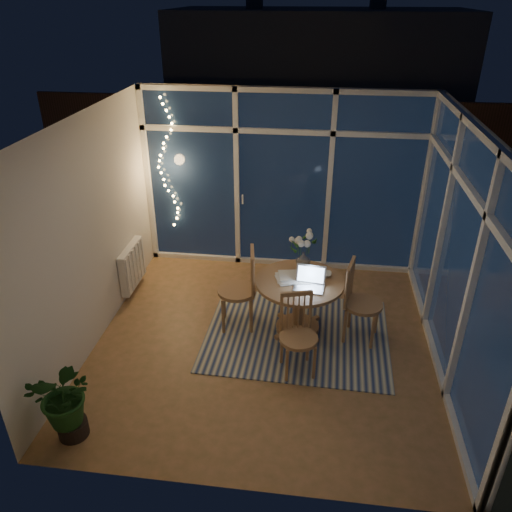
# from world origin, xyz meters

# --- Properties ---
(floor) EXTENTS (4.00, 4.00, 0.00)m
(floor) POSITION_xyz_m (0.00, 0.00, 0.00)
(floor) COLOR olive
(floor) RESTS_ON ground
(ceiling) EXTENTS (4.00, 4.00, 0.00)m
(ceiling) POSITION_xyz_m (0.00, 0.00, 2.60)
(ceiling) COLOR white
(ceiling) RESTS_ON wall_back
(wall_back) EXTENTS (4.00, 0.04, 2.60)m
(wall_back) POSITION_xyz_m (0.00, 2.00, 1.30)
(wall_back) COLOR silver
(wall_back) RESTS_ON floor
(wall_front) EXTENTS (4.00, 0.04, 2.60)m
(wall_front) POSITION_xyz_m (0.00, -2.00, 1.30)
(wall_front) COLOR silver
(wall_front) RESTS_ON floor
(wall_left) EXTENTS (0.04, 4.00, 2.60)m
(wall_left) POSITION_xyz_m (-2.00, 0.00, 1.30)
(wall_left) COLOR silver
(wall_left) RESTS_ON floor
(wall_right) EXTENTS (0.04, 4.00, 2.60)m
(wall_right) POSITION_xyz_m (2.00, 0.00, 1.30)
(wall_right) COLOR silver
(wall_right) RESTS_ON floor
(window_wall_back) EXTENTS (4.00, 0.10, 2.60)m
(window_wall_back) POSITION_xyz_m (0.00, 1.96, 1.30)
(window_wall_back) COLOR white
(window_wall_back) RESTS_ON floor
(window_wall_right) EXTENTS (0.10, 4.00, 2.60)m
(window_wall_right) POSITION_xyz_m (1.96, 0.00, 1.30)
(window_wall_right) COLOR white
(window_wall_right) RESTS_ON floor
(radiator) EXTENTS (0.10, 0.70, 0.58)m
(radiator) POSITION_xyz_m (-1.94, 0.90, 0.40)
(radiator) COLOR white
(radiator) RESTS_ON wall_left
(fairy_lights) EXTENTS (0.24, 0.10, 1.85)m
(fairy_lights) POSITION_xyz_m (-1.65, 1.88, 1.52)
(fairy_lights) COLOR #FFC666
(fairy_lights) RESTS_ON window_wall_back
(garden_patio) EXTENTS (12.00, 6.00, 0.10)m
(garden_patio) POSITION_xyz_m (0.50, 5.00, -0.06)
(garden_patio) COLOR black
(garden_patio) RESTS_ON ground
(garden_fence) EXTENTS (11.00, 0.08, 1.80)m
(garden_fence) POSITION_xyz_m (0.00, 5.50, 0.90)
(garden_fence) COLOR #372614
(garden_fence) RESTS_ON ground
(neighbour_roof) EXTENTS (7.00, 3.00, 2.20)m
(neighbour_roof) POSITION_xyz_m (0.30, 8.50, 2.20)
(neighbour_roof) COLOR #2F3339
(neighbour_roof) RESTS_ON ground
(garden_shrubs) EXTENTS (0.90, 0.90, 0.90)m
(garden_shrubs) POSITION_xyz_m (-0.80, 3.40, 0.45)
(garden_shrubs) COLOR #1A3216
(garden_shrubs) RESTS_ON ground
(rug) EXTENTS (2.23, 1.81, 0.01)m
(rug) POSITION_xyz_m (0.35, 0.19, 0.01)
(rug) COLOR beige
(rug) RESTS_ON floor
(dining_table) EXTENTS (1.07, 1.07, 0.71)m
(dining_table) POSITION_xyz_m (0.35, 0.29, 0.35)
(dining_table) COLOR #9B7746
(dining_table) RESTS_ON floor
(chair_left) EXTENTS (0.56, 0.56, 1.06)m
(chair_left) POSITION_xyz_m (-0.40, 0.30, 0.53)
(chair_left) COLOR #9B7746
(chair_left) RESTS_ON floor
(chair_right) EXTENTS (0.57, 0.57, 1.02)m
(chair_right) POSITION_xyz_m (1.10, 0.23, 0.51)
(chair_right) COLOR #9B7746
(chair_right) RESTS_ON floor
(chair_front) EXTENTS (0.54, 0.54, 0.94)m
(chair_front) POSITION_xyz_m (0.39, -0.46, 0.47)
(chair_front) COLOR #9B7746
(chair_front) RESTS_ON floor
(laptop) EXTENTS (0.37, 0.33, 0.25)m
(laptop) POSITION_xyz_m (0.46, 0.14, 0.83)
(laptop) COLOR silver
(laptop) RESTS_ON dining_table
(flower_vase) EXTENTS (0.21, 0.21, 0.21)m
(flower_vase) POSITION_xyz_m (0.37, 0.64, 0.81)
(flower_vase) COLOR silver
(flower_vase) RESTS_ON dining_table
(bowl) EXTENTS (0.16, 0.16, 0.04)m
(bowl) POSITION_xyz_m (0.64, 0.45, 0.73)
(bowl) COLOR silver
(bowl) RESTS_ON dining_table
(newspapers) EXTENTS (0.38, 0.31, 0.02)m
(newspapers) POSITION_xyz_m (0.27, 0.33, 0.72)
(newspapers) COLOR silver
(newspapers) RESTS_ON dining_table
(phone) EXTENTS (0.11, 0.06, 0.01)m
(phone) POSITION_xyz_m (0.48, 0.26, 0.71)
(phone) COLOR black
(phone) RESTS_ON dining_table
(potted_plant) EXTENTS (0.58, 0.52, 0.76)m
(potted_plant) POSITION_xyz_m (-1.65, -1.62, 0.38)
(potted_plant) COLOR #174117
(potted_plant) RESTS_ON floor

